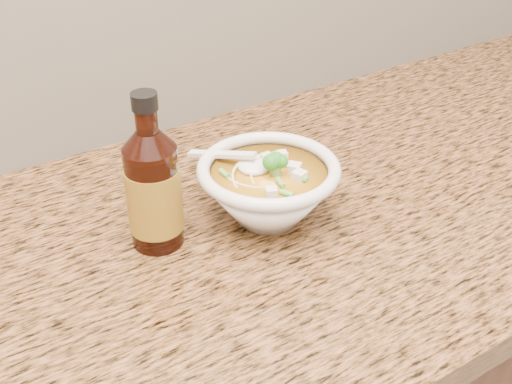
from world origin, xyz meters
TOP-DOWN VIEW (x-y plane):
  - counter_slab at (0.00, 1.68)m, footprint 4.00×0.68m
  - soup_bowl at (0.29, 1.66)m, footprint 0.19×0.20m
  - hot_sauce_bottle at (0.14, 1.70)m, footprint 0.07×0.07m

SIDE VIEW (x-z plane):
  - counter_slab at x=0.00m, z-range 0.86..0.90m
  - soup_bowl at x=0.29m, z-range 0.89..1.00m
  - hot_sauce_bottle at x=0.14m, z-range 0.87..1.08m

